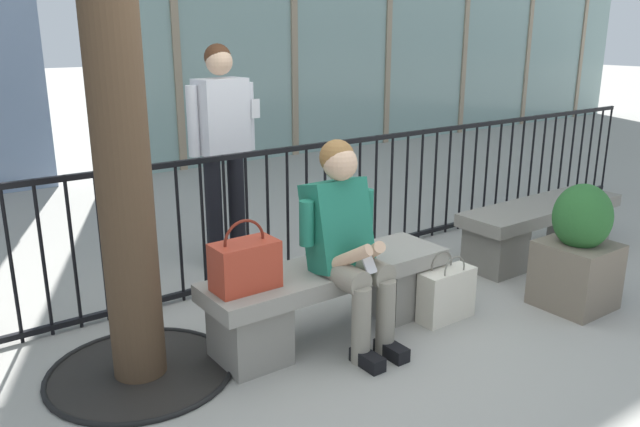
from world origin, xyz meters
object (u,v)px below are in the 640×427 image
bystander_at_railing (222,140)px  planter (578,251)px  seated_person_with_phone (347,238)px  stone_bench (330,293)px  stone_bench_far (541,225)px  handbag_on_bench (245,264)px  shopping_bag (446,294)px

bystander_at_railing → planter: size_ratio=2.01×
seated_person_with_phone → stone_bench: bearing=100.8°
stone_bench_far → planter: planter is taller
handbag_on_bench → stone_bench: bearing=1.0°
stone_bench_far → handbag_on_bench: bearing=-177.9°
stone_bench → planter: planter is taller
seated_person_with_phone → bystander_at_railing: bearing=88.5°
stone_bench_far → planter: (-0.65, -0.74, 0.12)m
seated_person_with_phone → bystander_at_railing: 1.62m
shopping_bag → stone_bench_far: same height
stone_bench_far → stone_bench: bearing=-177.6°
seated_person_with_phone → planter: size_ratio=1.43×
stone_bench → bystander_at_railing: size_ratio=0.94×
shopping_bag → bystander_at_railing: (-0.66, 1.73, 0.83)m
stone_bench → planter: 1.71m
shopping_bag → planter: 0.95m
handbag_on_bench → stone_bench_far: 2.83m
stone_bench → planter: size_ratio=1.88×
handbag_on_bench → shopping_bag: (1.31, -0.27, -0.41)m
seated_person_with_phone → handbag_on_bench: bearing=168.9°
bystander_at_railing → planter: bearing=-54.2°
stone_bench_far → seated_person_with_phone: bearing=-174.2°
shopping_bag → stone_bench_far: (1.50, 0.37, 0.10)m
handbag_on_bench → stone_bench_far: handbag_on_bench is taller
seated_person_with_phone → planter: (1.56, -0.51, -0.26)m
stone_bench → bystander_at_railing: bearing=87.4°
bystander_at_railing → stone_bench_far: 2.66m
shopping_bag → bystander_at_railing: bearing=110.9°
stone_bench_far → planter: size_ratio=1.88×
stone_bench → bystander_at_railing: 1.63m
stone_bench_far → planter: bearing=-131.3°
shopping_bag → planter: planter is taller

